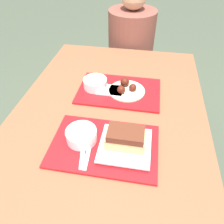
{
  "coord_description": "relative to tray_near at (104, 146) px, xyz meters",
  "views": [
    {
      "loc": [
        0.15,
        -0.72,
        1.45
      ],
      "look_at": [
        0.02,
        0.03,
        0.78
      ],
      "focal_mm": 35.0,
      "sensor_mm": 36.0,
      "label": 1
    }
  ],
  "objects": [
    {
      "name": "ground_plane",
      "position": [
        -0.02,
        0.14,
        -0.74
      ],
      "size": [
        12.0,
        12.0,
        0.0
      ],
      "primitive_type": "plane",
      "color": "#424C3D"
    },
    {
      "name": "plastic_fork_near",
      "position": [
        -0.08,
        -0.05,
        0.01
      ],
      "size": [
        0.05,
        0.17,
        0.0
      ],
      "color": "white",
      "rests_on": "tray_near"
    },
    {
      "name": "picnic_table",
      "position": [
        -0.02,
        0.14,
        -0.09
      ],
      "size": [
        0.95,
        1.58,
        0.74
      ],
      "color": "brown",
      "rests_on": "ground_plane"
    },
    {
      "name": "person_seated_across",
      "position": [
        -0.01,
        1.15,
        -0.01
      ],
      "size": [
        0.37,
        0.37,
        0.67
      ],
      "color": "brown",
      "rests_on": "picnic_bench_far"
    },
    {
      "name": "plastic_knife_near",
      "position": [
        -0.06,
        -0.05,
        0.01
      ],
      "size": [
        0.03,
        0.17,
        0.0
      ],
      "color": "white",
      "rests_on": "tray_near"
    },
    {
      "name": "brisket_sandwich_plate",
      "position": [
        0.09,
        0.0,
        0.04
      ],
      "size": [
        0.21,
        0.21,
        0.1
      ],
      "color": "beige",
      "rests_on": "tray_near"
    },
    {
      "name": "tray_near",
      "position": [
        0.0,
        0.0,
        0.0
      ],
      "size": [
        0.44,
        0.3,
        0.01
      ],
      "color": "#B21419",
      "rests_on": "picnic_table"
    },
    {
      "name": "bowl_coleslaw_near",
      "position": [
        -0.1,
        0.01,
        0.04
      ],
      "size": [
        0.13,
        0.13,
        0.05
      ],
      "color": "silver",
      "rests_on": "tray_near"
    },
    {
      "name": "bowl_coleslaw_far",
      "position": [
        -0.13,
        0.4,
        0.04
      ],
      "size": [
        0.13,
        0.13,
        0.05
      ],
      "color": "silver",
      "rests_on": "tray_far"
    },
    {
      "name": "picnic_bench_far",
      "position": [
        -0.02,
        1.15,
        -0.35
      ],
      "size": [
        0.91,
        0.28,
        0.46
      ],
      "color": "brown",
      "rests_on": "ground_plane"
    },
    {
      "name": "wings_plate_far",
      "position": [
        0.04,
        0.39,
        0.02
      ],
      "size": [
        0.2,
        0.2,
        0.06
      ],
      "color": "beige",
      "rests_on": "tray_far"
    },
    {
      "name": "napkin_far",
      "position": [
        -0.04,
        0.38,
        0.01
      ],
      "size": [
        0.14,
        0.1,
        0.01
      ],
      "color": "white",
      "rests_on": "tray_far"
    },
    {
      "name": "tray_far",
      "position": [
        0.0,
        0.39,
        0.0
      ],
      "size": [
        0.44,
        0.3,
        0.01
      ],
      "color": "#B21419",
      "rests_on": "picnic_table"
    }
  ]
}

